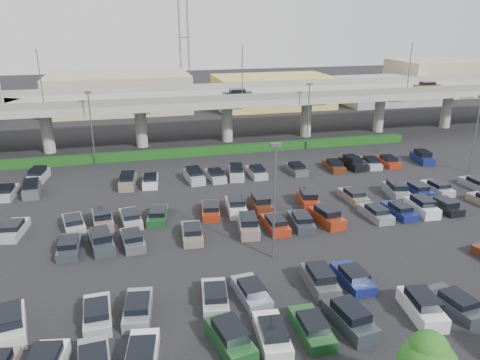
# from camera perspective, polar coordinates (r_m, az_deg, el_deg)

# --- Properties ---
(ground) EXTENTS (280.00, 280.00, 0.00)m
(ground) POSITION_cam_1_polar(r_m,az_deg,el_deg) (48.23, 1.07, -4.97)
(ground) COLOR black
(overpass) EXTENTS (150.00, 13.00, 15.80)m
(overpass) POSITION_cam_1_polar(r_m,az_deg,el_deg) (76.32, -5.48, 9.57)
(overpass) COLOR gray
(overpass) RESTS_ON ground
(hedge) EXTENTS (66.00, 1.60, 1.10)m
(hedge) POSITION_cam_1_polar(r_m,az_deg,el_deg) (71.04, -4.25, 3.55)
(hedge) COLOR #133710
(hedge) RESTS_ON ground
(parked_cars) EXTENTS (63.09, 41.65, 1.67)m
(parked_cars) POSITION_cam_1_polar(r_m,az_deg,el_deg) (44.64, 1.78, -6.18)
(parked_cars) COLOR white
(parked_cars) RESTS_ON ground
(light_poles) EXTENTS (66.90, 48.38, 10.30)m
(light_poles) POSITION_cam_1_polar(r_m,az_deg,el_deg) (47.02, -4.38, 2.45)
(light_poles) COLOR #535258
(light_poles) RESTS_ON ground
(distant_buildings) EXTENTS (138.00, 24.00, 9.00)m
(distant_buildings) POSITION_cam_1_polar(r_m,az_deg,el_deg) (108.11, -1.25, 10.82)
(distant_buildings) COLOR gray
(distant_buildings) RESTS_ON ground
(comm_tower) EXTENTS (2.40, 2.40, 30.00)m
(comm_tower) POSITION_cam_1_polar(r_m,az_deg,el_deg) (117.47, -6.88, 17.19)
(comm_tower) COLOR #535258
(comm_tower) RESTS_ON ground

